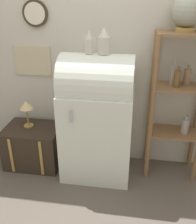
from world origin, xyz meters
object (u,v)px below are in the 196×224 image
at_px(vase_center, 104,42).
at_px(globe, 187,11).
at_px(vase_left, 89,43).
at_px(refrigerator, 97,116).
at_px(suitcase_trunk, 34,146).
at_px(desk_lamp, 26,107).

bearing_deg(vase_center, globe, 10.81).
height_order(globe, vase_left, globe).
bearing_deg(vase_center, refrigerator, -173.48).
relative_size(suitcase_trunk, globe, 1.90).
height_order(globe, vase_center, globe).
bearing_deg(globe, vase_center, -169.19).
bearing_deg(suitcase_trunk, globe, 4.41).
xyz_separation_m(vase_left, desk_lamp, (-0.73, 0.06, -0.73)).
bearing_deg(refrigerator, globe, 10.47).
xyz_separation_m(refrigerator, desk_lamp, (-0.81, 0.06, 0.02)).
relative_size(suitcase_trunk, vase_left, 2.96).
xyz_separation_m(vase_left, vase_center, (0.14, 0.01, 0.01)).
distance_m(vase_left, desk_lamp, 1.04).
distance_m(suitcase_trunk, desk_lamp, 0.48).
distance_m(globe, vase_center, 0.79).
xyz_separation_m(refrigerator, vase_left, (-0.08, -0.00, 0.76)).
distance_m(suitcase_trunk, vase_left, 1.39).
height_order(suitcase_trunk, vase_left, vase_left).
bearing_deg(globe, vase_left, -170.35).
bearing_deg(desk_lamp, globe, 3.00).
distance_m(suitcase_trunk, vase_center, 1.48).
relative_size(globe, desk_lamp, 1.06).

